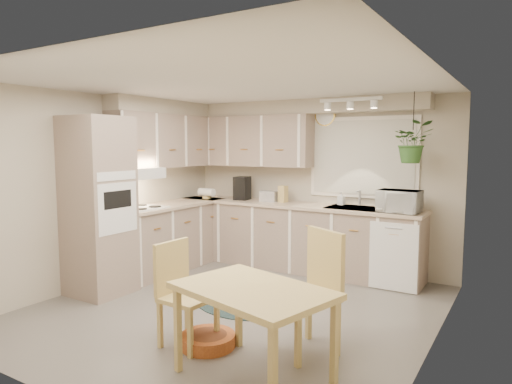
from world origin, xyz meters
TOP-DOWN VIEW (x-y plane):
  - floor at (0.00, 0.00)m, footprint 4.20×4.20m
  - ceiling at (0.00, 0.00)m, footprint 4.20×4.20m
  - wall_back at (0.00, 2.10)m, footprint 4.00×0.04m
  - wall_front at (0.00, -2.10)m, footprint 4.00×0.04m
  - wall_left at (-2.00, 0.00)m, footprint 0.04×4.20m
  - wall_right at (2.00, 0.00)m, footprint 0.04×4.20m
  - base_cab_left at (-1.70, 0.88)m, footprint 0.60×1.85m
  - base_cab_back at (-0.20, 1.80)m, footprint 3.60×0.60m
  - counter_left at (-1.69, 0.88)m, footprint 0.64×1.89m
  - counter_back at (-0.20, 1.79)m, footprint 3.64×0.64m
  - oven_stack at (-1.68, -0.38)m, footprint 0.65×0.65m
  - wall_oven_face at (-1.35, -0.38)m, footprint 0.02×0.56m
  - upper_cab_left at (-1.82, 1.00)m, footprint 0.35×2.00m
  - upper_cab_back at (-1.00, 1.93)m, footprint 2.00×0.35m
  - soffit_left at (-1.85, 1.00)m, footprint 0.30×2.00m
  - soffit_back at (-0.20, 1.95)m, footprint 3.60×0.30m
  - cooktop at (-1.68, 0.30)m, footprint 0.52×0.58m
  - range_hood at (-1.70, 0.30)m, footprint 0.40×0.60m
  - window_blinds at (0.70, 2.07)m, footprint 1.40×0.02m
  - window_frame at (0.70, 2.08)m, footprint 1.50×0.02m
  - sink at (0.70, 1.80)m, footprint 0.70×0.48m
  - dishwasher_front at (1.30, 1.49)m, footprint 0.58×0.02m
  - track_light_bar at (0.70, 1.55)m, footprint 0.80×0.04m
  - wall_clock at (0.15, 2.07)m, footprint 0.30×0.03m
  - dining_table at (0.95, -1.17)m, footprint 1.30×1.02m
  - chair_left at (0.15, -0.95)m, footprint 0.45×0.45m
  - chair_back at (1.08, -0.54)m, footprint 0.66×0.66m
  - braided_rug at (-0.06, 0.19)m, footprint 1.43×1.24m
  - pet_bed at (0.31, -0.89)m, footprint 0.50×0.50m
  - microwave at (1.30, 1.70)m, footprint 0.51×0.30m
  - soap_bottle at (0.46, 1.95)m, footprint 0.11×0.20m
  - hanging_plant at (1.44, 1.70)m, footprint 0.62×0.64m
  - coffee_maker at (-1.07, 1.80)m, footprint 0.23×0.27m
  - toaster at (-0.61, 1.82)m, footprint 0.26×0.15m
  - knife_block at (-0.39, 1.85)m, footprint 0.12×0.12m

SIDE VIEW (x-z plane):
  - floor at x=0.00m, z-range 0.00..0.00m
  - braided_rug at x=-0.06m, z-range 0.00..0.01m
  - pet_bed at x=0.31m, z-range 0.00..0.11m
  - dining_table at x=0.95m, z-range 0.00..0.72m
  - dishwasher_front at x=1.30m, z-range 0.01..0.84m
  - base_cab_left at x=-1.70m, z-range 0.00..0.90m
  - base_cab_back at x=-0.20m, z-range 0.00..0.90m
  - chair_left at x=0.15m, z-range 0.00..0.92m
  - chair_back at x=1.08m, z-range 0.00..1.04m
  - sink at x=0.70m, z-range 0.85..0.95m
  - counter_left at x=-1.69m, z-range 0.90..0.94m
  - counter_back at x=-0.20m, z-range 0.90..0.94m
  - cooktop at x=-1.68m, z-range 0.93..0.95m
  - soap_bottle at x=0.46m, z-range 0.94..1.03m
  - toaster at x=-0.61m, z-range 0.94..1.10m
  - oven_stack at x=-1.68m, z-range 0.00..2.10m
  - wall_oven_face at x=-1.35m, z-range 0.76..1.34m
  - knife_block at x=-0.39m, z-range 0.94..1.18m
  - microwave at x=1.30m, z-range 0.94..1.28m
  - coffee_maker at x=-1.07m, z-range 0.94..1.29m
  - wall_back at x=0.00m, z-range 0.00..2.40m
  - wall_front at x=0.00m, z-range 0.00..2.40m
  - wall_left at x=-2.00m, z-range 0.00..2.40m
  - wall_right at x=2.00m, z-range 0.00..2.40m
  - range_hood at x=-1.70m, z-range 1.33..1.47m
  - window_blinds at x=0.70m, z-range 1.10..2.10m
  - window_frame at x=0.70m, z-range 1.05..2.15m
  - hanging_plant at x=1.44m, z-range 1.55..1.94m
  - upper_cab_left at x=-1.82m, z-range 1.45..2.20m
  - upper_cab_back at x=-1.00m, z-range 1.45..2.20m
  - wall_clock at x=0.15m, z-range 2.03..2.33m
  - soffit_left at x=-1.85m, z-range 2.20..2.40m
  - soffit_back at x=-0.20m, z-range 2.20..2.40m
  - track_light_bar at x=0.70m, z-range 2.31..2.35m
  - ceiling at x=0.00m, z-range 2.40..2.40m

